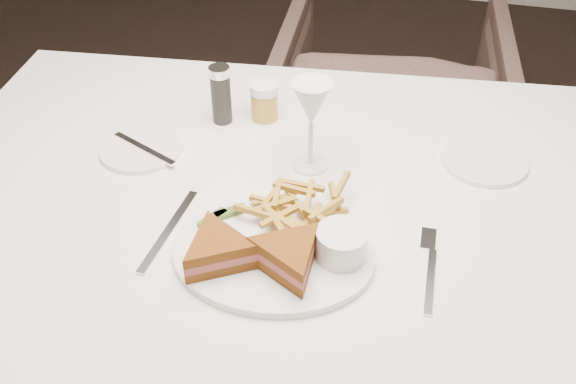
# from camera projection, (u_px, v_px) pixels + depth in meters

# --- Properties ---
(ground) EXTENTS (5.00, 5.00, 0.00)m
(ground) POSITION_uv_depth(u_px,v_px,m) (377.00, 350.00, 1.78)
(ground) COLOR black
(ground) RESTS_ON ground
(table) EXTENTS (1.47, 1.06, 0.75)m
(table) POSITION_uv_depth(u_px,v_px,m) (294.00, 330.00, 1.37)
(table) COLOR silver
(table) RESTS_ON ground
(chair_far) EXTENTS (0.74, 0.70, 0.71)m
(chair_far) POSITION_uv_depth(u_px,v_px,m) (388.00, 103.00, 2.11)
(chair_far) COLOR #4B352E
(chair_far) RESTS_ON ground
(table_setting) EXTENTS (0.80, 0.57, 0.18)m
(table_setting) POSITION_uv_depth(u_px,v_px,m) (284.00, 201.00, 1.06)
(table_setting) COLOR white
(table_setting) RESTS_ON table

